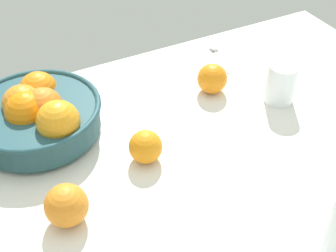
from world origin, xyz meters
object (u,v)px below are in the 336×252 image
(fruit_bowl, at_px, (37,114))
(loose_orange_1, at_px, (212,79))
(loose_orange_2, at_px, (66,205))
(juice_glass, at_px, (280,85))
(spoon, at_px, (217,53))
(loose_orange_0, at_px, (146,147))

(fruit_bowl, height_order, loose_orange_1, fruit_bowl)
(loose_orange_2, bearing_deg, juice_glass, 11.85)
(juice_glass, distance_m, spoon, 0.24)
(fruit_bowl, distance_m, spoon, 0.51)
(fruit_bowl, relative_size, loose_orange_0, 4.13)
(loose_orange_0, distance_m, loose_orange_2, 0.20)
(juice_glass, bearing_deg, loose_orange_2, -168.15)
(loose_orange_1, height_order, spoon, loose_orange_1)
(spoon, bearing_deg, fruit_bowl, -169.18)
(fruit_bowl, bearing_deg, juice_glass, -15.00)
(loose_orange_0, distance_m, loose_orange_1, 0.27)
(loose_orange_1, bearing_deg, fruit_bowl, 174.67)
(fruit_bowl, bearing_deg, loose_orange_1, -5.33)
(juice_glass, height_order, loose_orange_2, juice_glass)
(spoon, bearing_deg, loose_orange_0, -140.92)
(juice_glass, distance_m, loose_orange_2, 0.55)
(loose_orange_2, bearing_deg, spoon, 33.85)
(fruit_bowl, xyz_separation_m, juice_glass, (0.52, -0.14, -0.01))
(loose_orange_0, relative_size, loose_orange_2, 0.88)
(loose_orange_1, xyz_separation_m, loose_orange_2, (-0.42, -0.21, 0.00))
(loose_orange_2, xyz_separation_m, spoon, (0.52, 0.35, -0.03))
(juice_glass, distance_m, loose_orange_0, 0.36)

